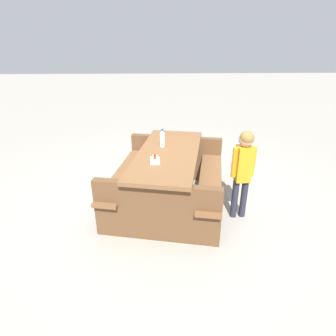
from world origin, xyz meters
TOP-DOWN VIEW (x-y plane):
  - ground_plane at (0.00, 0.00)m, footprint 30.00×30.00m
  - picnic_table at (0.00, 0.00)m, footprint 2.04×1.72m
  - soda_bottle at (-0.20, -0.07)m, footprint 0.06×0.06m
  - hotdog_tray at (0.30, -0.16)m, footprint 0.18×0.12m
  - child_in_coat at (0.36, 0.88)m, footprint 0.18×0.28m

SIDE VIEW (x-z plane):
  - ground_plane at x=0.00m, z-range 0.00..0.00m
  - picnic_table at x=0.00m, z-range 0.07..0.82m
  - child_in_coat at x=0.36m, z-range 0.16..1.30m
  - hotdog_tray at x=0.30m, z-range 0.74..0.82m
  - soda_bottle at x=-0.20m, z-range 0.74..0.99m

